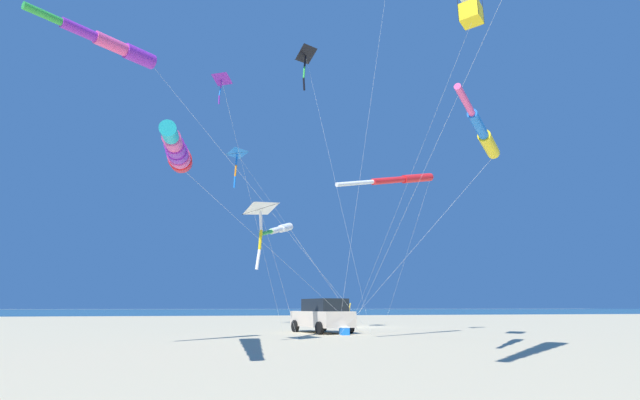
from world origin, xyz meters
TOP-DOWN VIEW (x-y plane):
  - ground_plane at (0.00, 0.00)m, footprint 600.00×600.00m
  - ocean_water_strip at (-165.00, 0.00)m, footprint 240.00×600.00m
  - parked_car at (6.91, -3.89)m, footprint 4.64×2.98m
  - cooler_box at (9.06, -3.23)m, footprint 0.62×0.42m
  - person_adult_flyer at (-5.07, 1.15)m, footprint 0.62×0.58m
  - person_child_green_jacket at (-4.46, -2.50)m, footprint 0.37×0.47m
  - person_child_grey_jacket at (4.14, -1.53)m, footprint 0.41×0.37m
  - kite_windsock_small_distant at (11.13, -6.93)m, footprint 9.97×7.72m
  - kite_windsock_striped_overhead at (15.82, -14.02)m, footprint 7.76×14.32m
  - kite_delta_long_streamer_right at (11.09, -10.06)m, footprint 6.62×4.80m
  - kite_windsock_magenta_far_left at (17.49, -11.25)m, footprint 14.54×9.89m
  - kite_delta_purple_drifting at (7.10, -5.05)m, footprint 2.00×4.85m
  - kite_windsock_white_trailing at (19.29, -1.10)m, footprint 11.67×4.28m
  - kite_delta_rainbow_low_near at (13.60, -8.17)m, footprint 2.64×2.85m
  - kite_windsock_red_high_left at (12.19, -1.02)m, footprint 9.89×6.33m
  - kite_delta_long_streamer_left at (-3.37, -8.68)m, footprint 5.02×12.08m
  - kite_box_checkered_midright at (17.21, 0.25)m, footprint 13.91×2.28m

SIDE VIEW (x-z plane):
  - ground_plane at x=0.00m, z-range 0.00..0.00m
  - ocean_water_strip at x=-165.00m, z-range 0.00..0.01m
  - cooler_box at x=9.06m, z-range 0.00..0.42m
  - person_child_grey_jacket at x=4.14m, z-range 0.05..1.21m
  - person_child_green_jacket at x=-4.46m, z-range 0.07..1.62m
  - person_adult_flyer at x=-5.07m, z-range 0.08..1.81m
  - parked_car at x=6.91m, z-range 0.03..1.88m
  - kite_windsock_small_distant at x=11.13m, z-range 2.27..7.78m
  - kite_delta_rainbow_low_near at x=13.60m, z-range 2.52..8.32m
  - kite_windsock_magenta_far_left at x=17.49m, z-range 2.64..9.93m
  - kite_windsock_white_trailing at x=19.29m, z-range 3.42..10.93m
  - kite_windsock_red_high_left at x=12.19m, z-range 3.39..11.77m
  - kite_windsock_striped_overhead at x=15.82m, z-range 5.28..16.60m
  - kite_delta_long_streamer_right at x=11.09m, z-range 6.01..18.78m
  - kite_delta_long_streamer_left at x=-3.37m, z-range 6.67..20.76m
  - kite_box_checkered_midright at x=17.21m, z-range 6.60..21.95m
  - kite_delta_purple_drifting at x=7.10m, z-range 8.26..25.71m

